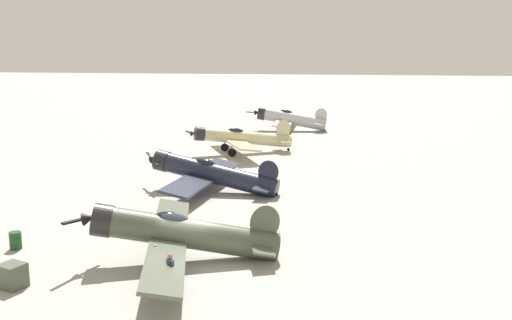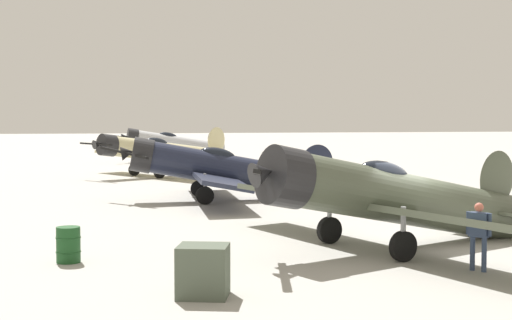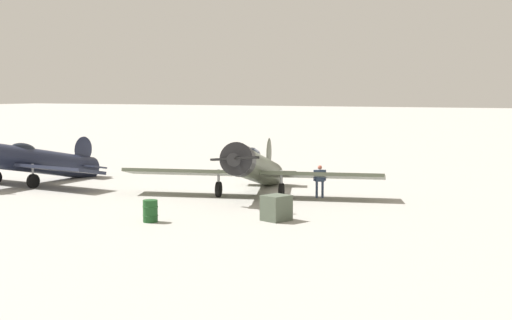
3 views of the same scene
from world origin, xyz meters
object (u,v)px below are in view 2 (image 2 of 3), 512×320
(ground_crew_mechanic, at_px, (479,230))
(airplane_mid_apron, at_px, (226,171))
(airplane_far_line, at_px, (162,152))
(equipment_crate, at_px, (203,271))
(airplane_outer_stand, at_px, (172,145))
(airplane_foreground, at_px, (394,198))
(fuel_drum, at_px, (68,245))

(ground_crew_mechanic, bearing_deg, airplane_mid_apron, 65.55)
(airplane_far_line, height_order, equipment_crate, airplane_far_line)
(airplane_mid_apron, height_order, airplane_far_line, airplane_far_line)
(airplane_outer_stand, height_order, ground_crew_mechanic, airplane_outer_stand)
(airplane_foreground, height_order, fuel_drum, airplane_foreground)
(ground_crew_mechanic, bearing_deg, airplane_foreground, 67.52)
(airplane_far_line, xyz_separation_m, airplane_outer_stand, (-3.28, -16.68, -0.04))
(airplane_mid_apron, relative_size, airplane_outer_stand, 0.95)
(airplane_foreground, relative_size, airplane_mid_apron, 1.17)
(airplane_foreground, height_order, equipment_crate, airplane_foreground)
(airplane_far_line, xyz_separation_m, ground_crew_mechanic, (-3.00, 32.87, -0.57))
(airplane_foreground, xyz_separation_m, airplane_outer_stand, (-0.86, -46.09, 0.10))
(airplane_foreground, xyz_separation_m, equipment_crate, (6.40, 4.21, -0.90))
(ground_crew_mechanic, height_order, equipment_crate, ground_crew_mechanic)
(airplane_mid_apron, bearing_deg, airplane_outer_stand, -88.14)
(airplane_mid_apron, xyz_separation_m, airplane_outer_stand, (-2.56, -32.28, 0.18))
(airplane_mid_apron, distance_m, airplane_far_line, 15.62)
(airplane_mid_apron, distance_m, ground_crew_mechanic, 17.42)
(airplane_far_line, distance_m, fuel_drum, 29.83)
(airplane_mid_apron, bearing_deg, ground_crew_mechanic, 103.93)
(airplane_foreground, height_order, airplane_outer_stand, airplane_foreground)
(airplane_mid_apron, height_order, equipment_crate, airplane_mid_apron)
(equipment_crate, xyz_separation_m, fuel_drum, (2.63, -4.56, -0.08))
(airplane_outer_stand, relative_size, equipment_crate, 9.43)
(airplane_foreground, xyz_separation_m, airplane_far_line, (2.42, -29.42, 0.14))
(airplane_outer_stand, distance_m, ground_crew_mechanic, 49.55)
(airplane_mid_apron, xyz_separation_m, airplane_far_line, (0.71, -15.60, 0.22))
(airplane_mid_apron, relative_size, fuel_drum, 12.46)
(airplane_mid_apron, bearing_deg, airplane_far_line, -80.99)
(ground_crew_mechanic, relative_size, fuel_drum, 1.81)
(airplane_far_line, relative_size, equipment_crate, 9.21)
(airplane_outer_stand, xyz_separation_m, ground_crew_mechanic, (0.28, 49.54, -0.53))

